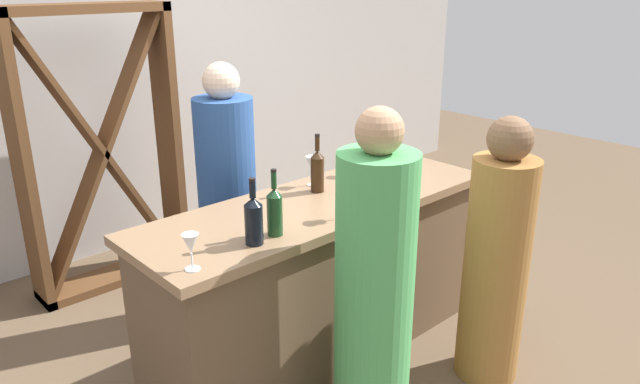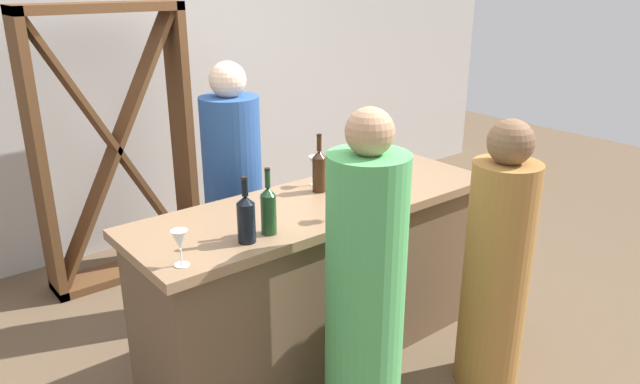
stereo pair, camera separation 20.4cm
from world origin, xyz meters
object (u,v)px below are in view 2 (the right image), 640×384
object	(u,v)px
wine_glass_near_left	(339,196)
wine_glass_near_right	(360,158)
wine_glass_far_left	(315,164)
person_left_guest	(497,268)
wine_bottle_center_amber_brown	(319,170)
wine_bottle_leftmost_near_black	(246,218)
wine_rack	(115,148)
person_right_guest	(234,201)
wine_glass_near_center	(180,241)
person_center_guest	(365,294)
wine_bottle_second_left_olive_green	(268,209)

from	to	relation	value
wine_glass_near_left	wine_glass_near_right	xyz separation A→B (m)	(0.55, 0.45, -0.01)
wine_glass_far_left	person_left_guest	distance (m)	1.14
wine_glass_near_left	wine_glass_near_right	distance (m)	0.70
wine_bottle_center_amber_brown	wine_glass_near_left	size ratio (longest dim) A/B	1.89
wine_glass_near_left	wine_glass_near_right	world-z (taller)	wine_glass_near_left
person_left_guest	wine_glass_near_right	bearing A→B (deg)	-4.05
wine_bottle_leftmost_near_black	wine_bottle_center_amber_brown	world-z (taller)	wine_bottle_center_amber_brown
wine_rack	wine_glass_far_left	xyz separation A→B (m)	(0.63, -1.43, 0.11)
wine_glass_near_right	person_right_guest	bearing A→B (deg)	135.30
wine_rack	wine_glass_far_left	world-z (taller)	wine_rack
wine_glass_far_left	person_right_guest	world-z (taller)	person_right_guest
wine_bottle_center_amber_brown	person_right_guest	xyz separation A→B (m)	(-0.19, 0.62, -0.32)
wine_glass_near_right	person_left_guest	size ratio (longest dim) A/B	0.10
wine_glass_near_center	person_center_guest	distance (m)	0.86
wine_glass_near_left	person_left_guest	world-z (taller)	person_left_guest
wine_glass_far_left	person_right_guest	distance (m)	0.66
wine_bottle_center_amber_brown	wine_glass_near_right	xyz separation A→B (m)	(0.37, 0.06, -0.02)
wine_bottle_second_left_olive_green	person_right_guest	bearing A→B (deg)	69.09
wine_rack	person_center_guest	bearing A→B (deg)	-83.51
wine_rack	wine_bottle_leftmost_near_black	size ratio (longest dim) A/B	6.15
person_left_guest	wine_glass_near_left	bearing A→B (deg)	41.78
wine_rack	wine_glass_near_center	xyz separation A→B (m)	(-0.44, -1.88, 0.09)
wine_glass_near_center	wine_glass_far_left	world-z (taller)	wine_glass_far_left
wine_bottle_center_amber_brown	person_center_guest	distance (m)	0.88
wine_bottle_second_left_olive_green	person_right_guest	size ratio (longest dim) A/B	0.20
wine_rack	wine_bottle_leftmost_near_black	bearing A→B (deg)	-92.95
wine_bottle_second_left_olive_green	person_left_guest	xyz separation A→B (m)	(1.00, -0.59, -0.39)
wine_rack	wine_bottle_second_left_olive_green	bearing A→B (deg)	-88.86
wine_glass_near_center	person_center_guest	bearing A→B (deg)	-29.22
wine_glass_far_left	person_left_guest	bearing A→B (deg)	-67.77
wine_rack	wine_glass_near_right	size ratio (longest dim) A/B	12.61
person_left_guest	person_right_guest	world-z (taller)	person_right_guest
wine_rack	wine_bottle_second_left_olive_green	world-z (taller)	wine_rack
wine_glass_near_center	wine_glass_far_left	xyz separation A→B (m)	(1.07, 0.45, 0.01)
wine_bottle_leftmost_near_black	wine_glass_near_right	bearing A→B (deg)	20.23
wine_rack	wine_glass_near_left	size ratio (longest dim) A/B	10.98
wine_bottle_leftmost_near_black	person_left_guest	size ratio (longest dim) A/B	0.22
person_center_guest	person_right_guest	size ratio (longest dim) A/B	0.98
wine_glass_near_right	person_center_guest	world-z (taller)	person_center_guest
wine_bottle_leftmost_near_black	wine_glass_near_left	distance (m)	0.51
wine_bottle_second_left_olive_green	wine_glass_far_left	bearing A→B (deg)	34.27
wine_glass_near_center	person_center_guest	size ratio (longest dim) A/B	0.10
wine_rack	person_left_guest	distance (m)	2.65
wine_glass_near_center	wine_glass_near_right	world-z (taller)	wine_glass_near_center
wine_bottle_leftmost_near_black	wine_glass_near_left	world-z (taller)	wine_bottle_leftmost_near_black
wine_glass_near_center	wine_glass_far_left	bearing A→B (deg)	22.87
wine_bottle_second_left_olive_green	wine_glass_near_left	bearing A→B (deg)	-11.39
wine_glass_far_left	wine_glass_near_left	bearing A→B (deg)	-115.31
wine_bottle_center_amber_brown	wine_glass_near_center	xyz separation A→B (m)	(-1.02, -0.35, -0.01)
wine_bottle_second_left_olive_green	person_center_guest	world-z (taller)	person_center_guest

